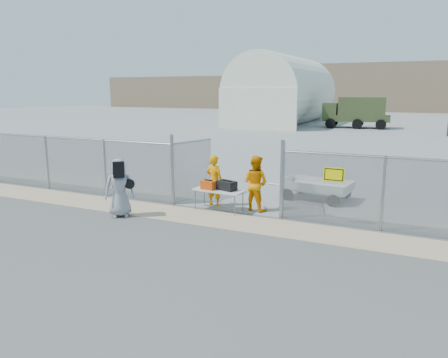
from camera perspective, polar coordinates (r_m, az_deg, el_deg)
The scene contains 14 objects.
ground at distance 13.04m, azimuth -3.77°, elevation -6.34°, with size 160.00×160.00×0.00m, color #484848.
tarmac_inside at distance 53.34m, azimuth 18.77°, elevation 6.64°, with size 160.00×80.00×0.01m, color gray.
dirt_strip at distance 13.88m, azimuth -1.77°, elevation -5.17°, with size 44.00×1.60×0.01m, color tan.
distant_hills at distance 88.85m, azimuth 25.02°, elevation 10.81°, with size 140.00×6.00×9.00m, color #7F684F, non-canonical shape.
chain_link_fence at distance 14.49m, azimuth 0.00°, elevation 0.00°, with size 40.00×0.20×2.20m, color gray, non-canonical shape.
quonset_hangar at distance 53.32m, azimuth 7.86°, elevation 11.44°, with size 9.00×18.00×8.00m, color white, non-canonical shape.
folding_table at distance 14.71m, azimuth -0.67°, elevation -2.77°, with size 1.71×0.71×0.73m, color silver, non-canonical shape.
orange_bag at distance 14.65m, azimuth -2.03°, elevation -0.79°, with size 0.47×0.31×0.29m, color #E64A0C.
black_duffel at distance 14.52m, azimuth 0.36°, elevation -0.86°, with size 0.64×0.38×0.31m, color black.
security_worker_left at distance 15.17m, azimuth -1.27°, elevation -0.23°, with size 0.66×0.43×1.81m, color orange.
security_worker_right at distance 14.65m, azimuth 4.12°, elevation -0.55°, with size 0.91×0.71×1.88m, color orange.
visitor at distance 14.31m, azimuth -13.51°, elevation -1.11°, with size 0.92×0.60×1.89m, color gray.
utility_trailer at distance 16.52m, azimuth 12.00°, elevation -1.34°, with size 3.19×1.64×0.77m, color silver, non-canonical shape.
military_truck at distance 49.07m, azimuth 16.93°, elevation 8.29°, with size 6.85×2.53×3.27m, color #3A4724, non-canonical shape.
Camera 1 is at (6.05, -10.84, 4.00)m, focal length 35.00 mm.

